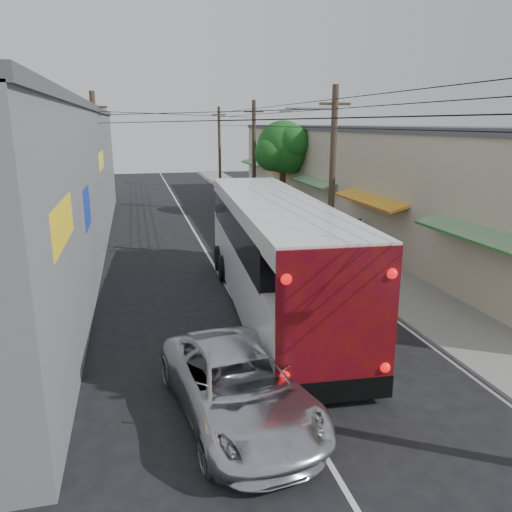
# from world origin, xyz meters

# --- Properties ---
(ground) EXTENTS (120.00, 120.00, 0.00)m
(ground) POSITION_xyz_m (0.00, 0.00, 0.00)
(ground) COLOR black
(ground) RESTS_ON ground
(sidewalk) EXTENTS (3.00, 80.00, 0.12)m
(sidewalk) POSITION_xyz_m (6.50, 20.00, 0.06)
(sidewalk) COLOR slate
(sidewalk) RESTS_ON ground
(building_right) EXTENTS (7.09, 40.00, 6.25)m
(building_right) POSITION_xyz_m (10.99, 22.00, 3.15)
(building_right) COLOR #C2B29A
(building_right) RESTS_ON ground
(building_left) EXTENTS (7.20, 36.00, 7.25)m
(building_left) POSITION_xyz_m (-8.50, 18.00, 3.65)
(building_left) COLOR slate
(building_left) RESTS_ON ground
(utility_poles) EXTENTS (11.80, 45.28, 8.00)m
(utility_poles) POSITION_xyz_m (3.13, 20.33, 4.13)
(utility_poles) COLOR #473828
(utility_poles) RESTS_ON ground
(street_tree) EXTENTS (4.40, 4.00, 6.60)m
(street_tree) POSITION_xyz_m (6.87, 26.02, 4.67)
(street_tree) COLOR #3F2B19
(street_tree) RESTS_ON ground
(coach_bus) EXTENTS (3.81, 13.77, 3.92)m
(coach_bus) POSITION_xyz_m (1.21, 8.44, 2.03)
(coach_bus) COLOR white
(coach_bus) RESTS_ON ground
(jeepney) EXTENTS (3.27, 5.83, 1.54)m
(jeepney) POSITION_xyz_m (-1.40, 1.84, 0.77)
(jeepney) COLOR silver
(jeepney) RESTS_ON ground
(parked_suv) EXTENTS (3.34, 6.60, 1.84)m
(parked_suv) POSITION_xyz_m (4.60, 13.00, 0.92)
(parked_suv) COLOR gray
(parked_suv) RESTS_ON ground
(parked_car_mid) EXTENTS (1.98, 3.99, 1.31)m
(parked_car_mid) POSITION_xyz_m (3.80, 23.60, 0.65)
(parked_car_mid) COLOR #25252A
(parked_car_mid) RESTS_ON ground
(parked_car_far) EXTENTS (1.61, 4.36, 1.43)m
(parked_car_far) POSITION_xyz_m (4.60, 33.40, 0.71)
(parked_car_far) COLOR black
(parked_car_far) RESTS_ON ground
(pedestrian_near) EXTENTS (0.67, 0.54, 1.61)m
(pedestrian_near) POSITION_xyz_m (6.55, 13.80, 0.92)
(pedestrian_near) COLOR pink
(pedestrian_near) RESTS_ON sidewalk
(pedestrian_far) EXTENTS (0.86, 0.71, 1.62)m
(pedestrian_far) POSITION_xyz_m (7.60, 15.20, 0.93)
(pedestrian_far) COLOR #8CACCC
(pedestrian_far) RESTS_ON sidewalk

